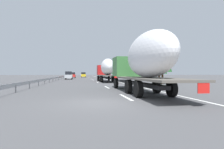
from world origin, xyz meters
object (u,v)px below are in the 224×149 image
car_yellow_coupe (83,75)px  road_sign (108,71)px  car_white_van (83,74)px  truck_trailing (143,60)px  car_red_compact (73,75)px  truck_lead (106,69)px  car_silver_hatch (69,75)px

car_yellow_coupe → road_sign: (-18.75, -6.59, 1.33)m
car_white_van → car_yellow_coupe: bearing=180.0°
truck_trailing → car_white_van: 88.39m
car_yellow_coupe → car_red_compact: (-9.50, 3.57, -0.03)m
car_white_van → road_sign: 49.23m
truck_lead → truck_trailing: bearing=180.0°
truck_lead → car_silver_hatch: truck_lead is taller
truck_trailing → road_sign: (39.54, -3.10, -0.19)m
truck_lead → car_yellow_coupe: size_ratio=2.70×
truck_lead → car_yellow_coupe: bearing=5.2°
car_silver_hatch → truck_trailing: bearing=-168.0°
car_silver_hatch → car_white_van: bearing=-4.3°
truck_trailing → car_silver_hatch: (35.06, 7.47, -1.49)m
truck_lead → truck_trailing: (-20.11, 0.00, 0.17)m
car_red_compact → road_sign: bearing=-132.3°
truck_trailing → car_yellow_coupe: size_ratio=2.98×
car_silver_hatch → truck_lead: bearing=-153.4°
truck_trailing → road_sign: 39.66m
car_yellow_coupe → car_red_compact: bearing=159.4°
truck_trailing → road_sign: truck_trailing is taller
car_silver_hatch → car_red_compact: (13.73, -0.41, -0.05)m
car_white_van → road_sign: (-48.77, -6.59, 1.29)m
car_red_compact → truck_trailing: bearing=-171.8°
road_sign → car_silver_hatch: bearing=113.0°
truck_lead → road_sign: 19.68m
car_white_van → car_red_compact: bearing=174.8°
truck_lead → road_sign: (19.43, -3.10, -0.02)m
car_yellow_coupe → car_white_van: 30.02m
car_silver_hatch → car_white_van: (53.25, -3.99, 0.01)m
truck_lead → car_silver_hatch: size_ratio=2.68×
car_white_van → car_red_compact: size_ratio=1.01×
truck_lead → car_white_van: (68.21, 3.49, -1.31)m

